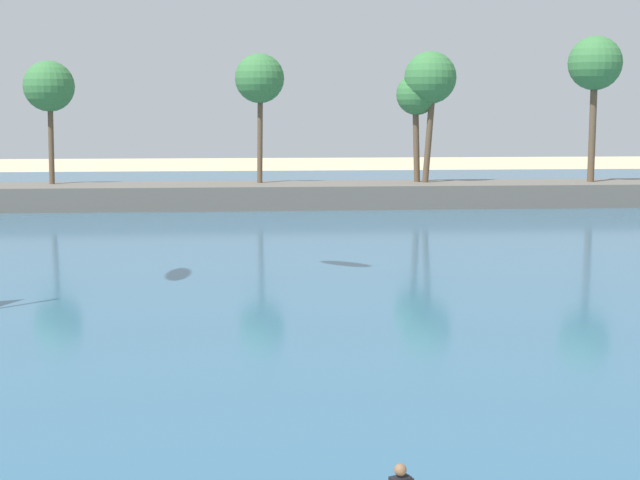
% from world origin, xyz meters
% --- Properties ---
extents(sea, '(220.00, 94.96, 0.06)m').
position_xyz_m(sea, '(0.00, 53.85, 0.03)').
color(sea, '#33607F').
rests_on(sea, ground).
extents(palm_headland, '(104.38, 6.52, 13.22)m').
position_xyz_m(palm_headland, '(-3.54, 61.47, 3.58)').
color(palm_headland, '#605B54').
rests_on(palm_headland, ground).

